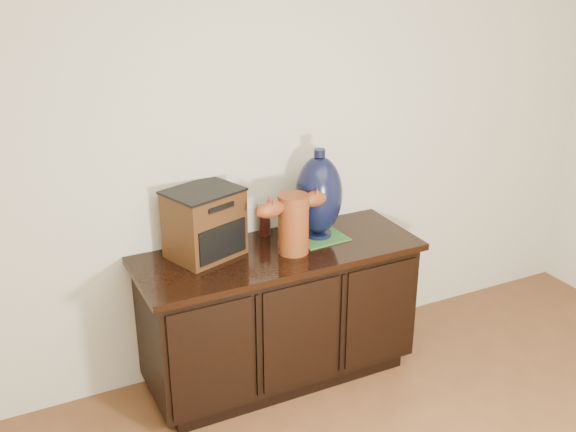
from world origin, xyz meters
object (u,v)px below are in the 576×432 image
terracotta_vessel (293,220)px  spray_can (264,219)px  tv_radio (204,223)px  lamp_base (319,195)px  sideboard (279,314)px

terracotta_vessel → spray_can: terracotta_vessel is taller
tv_radio → lamp_base: size_ratio=0.88×
tv_radio → lamp_base: bearing=-24.4°
sideboard → spray_can: size_ratio=7.95×
sideboard → lamp_base: (0.26, 0.06, 0.60)m
sideboard → terracotta_vessel: 0.55m
tv_radio → spray_can: tv_radio is taller
sideboard → tv_radio: size_ratio=3.52×
tv_radio → spray_can: size_ratio=2.26×
sideboard → spray_can: 0.51m
sideboard → lamp_base: lamp_base is taller
tv_radio → terracotta_vessel: bearing=-41.4°
lamp_base → spray_can: (-0.24, 0.15, -0.14)m
lamp_base → terracotta_vessel: bearing=-151.4°
spray_can → terracotta_vessel: bearing=-81.7°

